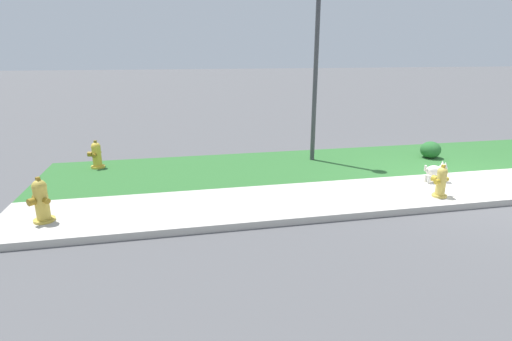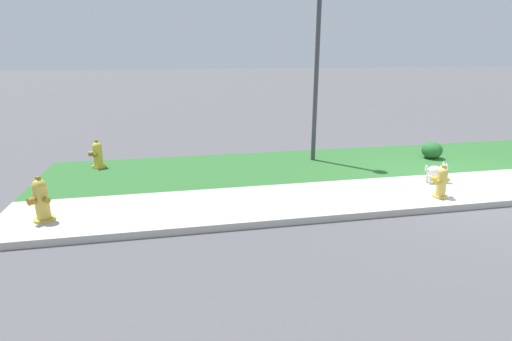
{
  "view_description": "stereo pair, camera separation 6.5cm",
  "coord_description": "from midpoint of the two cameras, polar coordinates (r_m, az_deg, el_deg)",
  "views": [
    {
      "loc": [
        -6.04,
        -6.68,
        2.66
      ],
      "look_at": [
        -4.46,
        0.74,
        0.4
      ],
      "focal_mm": 28.0,
      "sensor_mm": 36.0,
      "label": 1
    },
    {
      "loc": [
        -5.98,
        -6.7,
        2.66
      ],
      "look_at": [
        -4.46,
        0.74,
        0.4
      ],
      "focal_mm": 28.0,
      "sensor_mm": 36.0,
      "label": 2
    }
  ],
  "objects": [
    {
      "name": "small_white_dog",
      "position": [
        9.19,
        24.08,
        -0.02
      ],
      "size": [
        0.54,
        0.22,
        0.46
      ],
      "rotation": [
        0.0,
        0.0,
        6.28
      ],
      "color": "silver",
      "rests_on": "ground"
    },
    {
      "name": "fire_hydrant_far_end",
      "position": [
        7.31,
        -28.58,
        -3.81
      ],
      "size": [
        0.36,
        0.36,
        0.76
      ],
      "rotation": [
        0.0,
        0.0,
        2.36
      ],
      "color": "gold",
      "rests_on": "ground"
    },
    {
      "name": "fire_hydrant_mid_block",
      "position": [
        8.3,
        24.69,
        -1.48
      ],
      "size": [
        0.37,
        0.33,
        0.64
      ],
      "rotation": [
        0.0,
        0.0,
        0.34
      ],
      "color": "gold",
      "rests_on": "ground"
    },
    {
      "name": "fire_hydrant_by_grass_verge",
      "position": [
        10.2,
        -22.0,
        2.07
      ],
      "size": [
        0.37,
        0.4,
        0.67
      ],
      "rotation": [
        0.0,
        0.0,
        1.37
      ],
      "color": "gold",
      "rests_on": "ground"
    },
    {
      "name": "sidewalk_pavement",
      "position": [
        9.38,
        28.57,
        -1.95
      ],
      "size": [
        18.0,
        1.85,
        0.01
      ],
      "primitive_type": "cube",
      "color": "#BCB7AD",
      "rests_on": "ground"
    },
    {
      "name": "ground_plane",
      "position": [
        9.38,
        28.56,
        -1.98
      ],
      "size": [
        120.0,
        120.0,
        0.0
      ],
      "primitive_type": "plane",
      "color": "#515154"
    },
    {
      "name": "street_lamp",
      "position": [
        10.02,
        8.53,
        18.68
      ],
      "size": [
        0.32,
        0.32,
        4.62
      ],
      "color": "#3D3D42",
      "rests_on": "ground"
    },
    {
      "name": "grass_verge",
      "position": [
        11.15,
        21.01,
        1.68
      ],
      "size": [
        18.0,
        2.79,
        0.01
      ],
      "primitive_type": "cube",
      "color": "#2D662D",
      "rests_on": "ground"
    },
    {
      "name": "shrub_bush_far_verge",
      "position": [
        11.33,
        23.52,
        2.73
      ],
      "size": [
        0.51,
        0.51,
        0.43
      ],
      "color": "#28662D",
      "rests_on": "ground"
    }
  ]
}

